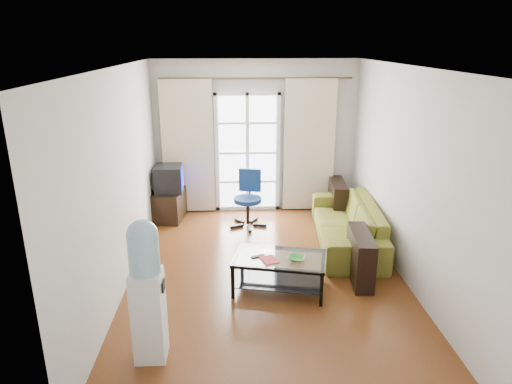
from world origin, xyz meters
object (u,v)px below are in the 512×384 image
tv_stand (169,205)px  crt_tv (168,179)px  sofa (347,223)px  task_chair (248,210)px  coffee_table (279,269)px  water_cooler (147,289)px

tv_stand → crt_tv: (0.00, -0.02, 0.48)m
sofa → task_chair: 1.69m
tv_stand → crt_tv: 0.48m
sofa → coffee_table: 1.78m
coffee_table → crt_tv: crt_tv is taller
tv_stand → task_chair: (1.37, -0.37, 0.02)m
crt_tv → task_chair: crt_tv is taller
sofa → coffee_table: bearing=-36.2°
coffee_table → water_cooler: water_cooler is taller
sofa → crt_tv: bearing=-106.8°
coffee_table → tv_stand: tv_stand is taller
task_chair → water_cooler: size_ratio=0.65×
sofa → crt_tv: (-2.86, 1.15, 0.42)m
coffee_table → sofa: bearing=48.7°
crt_tv → task_chair: 1.48m
crt_tv → water_cooler: size_ratio=0.36×
coffee_table → water_cooler: size_ratio=0.85×
sofa → water_cooler: 3.64m
water_cooler → crt_tv: bearing=95.3°
coffee_table → crt_tv: size_ratio=2.36×
crt_tv → task_chair: size_ratio=0.55×
tv_stand → task_chair: task_chair is taller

